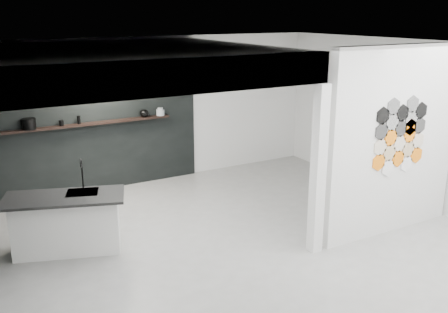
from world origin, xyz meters
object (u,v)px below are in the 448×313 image
(stockpot, at_px, (29,124))
(kettle, at_px, (144,113))
(glass_vase, at_px, (160,111))
(glass_bowl, at_px, (160,112))
(utensil_cup, at_px, (61,123))
(partition_panel, at_px, (394,142))
(bottle_dark, at_px, (79,120))
(kitchen_island, at_px, (67,222))

(stockpot, relative_size, kettle, 1.31)
(stockpot, bearing_deg, glass_vase, 0.00)
(glass_bowl, relative_size, glass_vase, 1.06)
(glass_vase, xyz_separation_m, utensil_cup, (-1.86, 0.00, -0.03))
(stockpot, relative_size, glass_bowl, 1.47)
(partition_panel, relative_size, bottle_dark, 19.32)
(glass_bowl, bearing_deg, kettle, 180.00)
(partition_panel, distance_m, utensil_cup, 5.51)
(bottle_dark, bearing_deg, stockpot, 180.00)
(kitchen_island, xyz_separation_m, bottle_dark, (0.78, 2.19, 0.96))
(stockpot, xyz_separation_m, utensil_cup, (0.53, 0.00, -0.05))
(stockpot, bearing_deg, glass_bowl, 0.00)
(kitchen_island, bearing_deg, stockpot, 110.63)
(kitchen_island, height_order, kettle, kettle)
(partition_panel, xyz_separation_m, utensil_cup, (-3.93, 3.87, -0.03))
(partition_panel, xyz_separation_m, glass_vase, (-2.08, 3.87, -0.01))
(partition_panel, height_order, bottle_dark, partition_panel)
(utensil_cup, bearing_deg, kettle, 0.00)
(kettle, bearing_deg, bottle_dark, -177.90)
(glass_bowl, bearing_deg, stockpot, 180.00)
(partition_panel, height_order, kettle, partition_panel)
(partition_panel, relative_size, utensil_cup, 29.11)
(partition_panel, distance_m, glass_vase, 4.39)
(stockpot, relative_size, glass_vase, 1.55)
(glass_vase, bearing_deg, kitchen_island, -136.85)
(partition_panel, bearing_deg, kettle, 121.87)
(kettle, xyz_separation_m, glass_vase, (0.33, 0.00, -0.00))
(stockpot, bearing_deg, utensil_cup, 0.00)
(glass_bowl, bearing_deg, partition_panel, -61.77)
(kitchen_island, relative_size, bottle_dark, 11.99)
(stockpot, relative_size, bottle_dark, 1.58)
(stockpot, distance_m, bottle_dark, 0.84)
(glass_bowl, height_order, utensil_cup, glass_bowl)
(kettle, height_order, utensil_cup, kettle)
(bottle_dark, bearing_deg, glass_bowl, 0.00)
(kitchen_island, bearing_deg, glass_vase, 62.38)
(stockpot, distance_m, utensil_cup, 0.53)
(partition_panel, height_order, utensil_cup, partition_panel)
(partition_panel, distance_m, bottle_dark, 5.30)
(bottle_dark, relative_size, utensil_cup, 1.51)
(bottle_dark, bearing_deg, glass_vase, 0.00)
(glass_bowl, bearing_deg, kitchen_island, -136.85)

